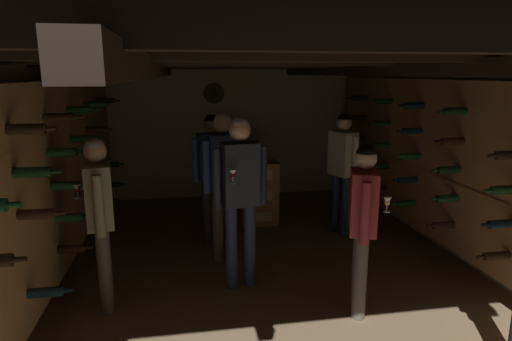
{
  "coord_description": "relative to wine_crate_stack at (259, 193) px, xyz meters",
  "views": [
    {
      "loc": [
        -0.82,
        -4.12,
        2.12
      ],
      "look_at": [
        -0.04,
        0.4,
        1.08
      ],
      "focal_mm": 30.07,
      "sensor_mm": 36.0,
      "label": 1
    }
  ],
  "objects": [
    {
      "name": "person_host_center",
      "position": [
        -0.51,
        -1.82,
        0.6
      ],
      "size": [
        0.54,
        0.36,
        1.72
      ],
      "color": "#232D4C",
      "rests_on": "ground_plane"
    },
    {
      "name": "person_guest_mid_left",
      "position": [
        -1.79,
        -2.02,
        0.5
      ],
      "size": [
        0.37,
        0.53,
        1.58
      ],
      "color": "#4C473D",
      "rests_on": "ground_plane"
    },
    {
      "name": "person_guest_mid_right",
      "position": [
        0.46,
        -2.49,
        0.47
      ],
      "size": [
        0.32,
        0.51,
        1.54
      ],
      "color": "#4C473D",
      "rests_on": "ground_plane"
    },
    {
      "name": "person_guest_rear_center",
      "position": [
        -0.69,
        -0.55,
        0.53
      ],
      "size": [
        0.51,
        0.41,
        1.63
      ],
      "color": "#2D2D33",
      "rests_on": "ground_plane"
    },
    {
      "name": "wine_crate_stack",
      "position": [
        0.0,
        0.0,
        0.0
      ],
      "size": [
        0.52,
        0.35,
        0.9
      ],
      "color": "#A37547",
      "rests_on": "ground_plane"
    },
    {
      "name": "person_guest_far_left",
      "position": [
        -0.61,
        -1.15,
        0.59
      ],
      "size": [
        0.48,
        0.43,
        1.71
      ],
      "color": "#4C473D",
      "rests_on": "ground_plane"
    },
    {
      "name": "person_guest_far_right",
      "position": [
        1.01,
        -0.57,
        0.52
      ],
      "size": [
        0.41,
        0.51,
        1.62
      ],
      "color": "#232D4C",
      "rests_on": "ground_plane"
    },
    {
      "name": "room_shell",
      "position": [
        -0.22,
        -1.4,
        0.98
      ],
      "size": [
        4.72,
        6.52,
        2.41
      ],
      "color": "beige",
      "rests_on": "ground_plane"
    },
    {
      "name": "display_bottle",
      "position": [
        -0.02,
        -0.0,
        0.59
      ],
      "size": [
        0.08,
        0.08,
        0.35
      ],
      "color": "#143819",
      "rests_on": "wine_crate_stack"
    },
    {
      "name": "ground_plane",
      "position": [
        -0.22,
        -1.67,
        -0.45
      ],
      "size": [
        8.4,
        8.4,
        0.0
      ],
      "primitive_type": "plane",
      "color": "#8C7051"
    }
  ]
}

